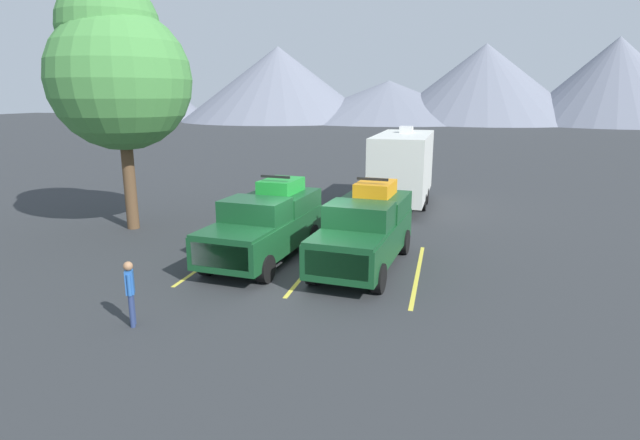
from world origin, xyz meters
name	(u,v)px	position (x,y,z in m)	size (l,w,h in m)	color
ground_plane	(304,275)	(0.00, 0.00, 0.00)	(240.00, 240.00, 0.00)	#2D3033
pickup_truck_a	(266,223)	(-1.62, 1.31, 1.15)	(2.57, 5.55, 2.57)	#144723
pickup_truck_b	(365,229)	(1.58, 1.30, 1.17)	(2.52, 5.52, 2.61)	#144723
lot_stripe_a	(216,257)	(-3.22, 0.92, 0.00)	(0.12, 5.50, 0.01)	gold
lot_stripe_b	(312,265)	(0.00, 0.92, 0.00)	(0.12, 5.50, 0.01)	gold
lot_stripe_c	(418,274)	(3.22, 0.92, 0.00)	(0.12, 5.50, 0.01)	gold
camper_trailer_a	(403,165)	(1.86, 10.33, 1.94)	(2.52, 7.50, 3.69)	silver
person_a	(130,289)	(-2.85, -4.19, 0.88)	(0.26, 0.31, 1.53)	navy
tree_a	(118,67)	(-8.10, 3.57, 6.12)	(5.19, 5.19, 9.31)	brown
mountain_ridge	(434,88)	(0.45, 92.07, 6.59)	(142.69, 45.22, 15.34)	slate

